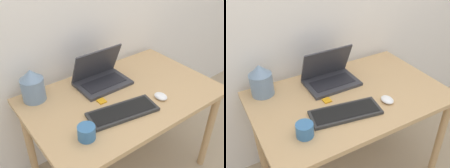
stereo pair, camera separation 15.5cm
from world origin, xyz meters
TOP-DOWN VIEW (x-y plane):
  - desk at (0.00, 0.38)m, footprint 1.20×0.76m
  - laptop at (-0.04, 0.57)m, footprint 0.34×0.24m
  - keyboard at (-0.12, 0.24)m, footprint 0.42×0.22m
  - mouse at (0.16, 0.21)m, footprint 0.07×0.09m
  - vase at (-0.46, 0.66)m, footprint 0.14×0.14m
  - mp3_player at (-0.15, 0.40)m, footprint 0.05×0.05m
  - mug at (-0.39, 0.19)m, footprint 0.09×0.09m

SIDE VIEW (x-z plane):
  - desk at x=0.00m, z-range 0.27..0.98m
  - mp3_player at x=-0.15m, z-range 0.71..0.72m
  - keyboard at x=-0.12m, z-range 0.71..0.73m
  - mouse at x=0.16m, z-range 0.71..0.74m
  - mug at x=-0.39m, z-range 0.71..0.79m
  - laptop at x=-0.04m, z-range 0.65..0.89m
  - vase at x=-0.46m, z-range 0.71..0.92m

